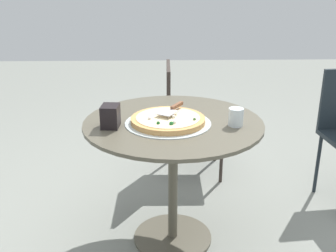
# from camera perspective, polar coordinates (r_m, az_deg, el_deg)

# --- Properties ---
(ground_plane) EXTENTS (10.00, 10.00, 0.00)m
(ground_plane) POSITION_cam_1_polar(r_m,az_deg,el_deg) (2.44, 0.65, -15.27)
(ground_plane) COLOR gray
(patio_table) EXTENTS (0.92, 0.92, 0.71)m
(patio_table) POSITION_cam_1_polar(r_m,az_deg,el_deg) (2.16, 0.71, -3.26)
(patio_table) COLOR #575243
(patio_table) RESTS_ON ground
(pizza_on_tray) EXTENTS (0.44, 0.44, 0.05)m
(pizza_on_tray) POSITION_cam_1_polar(r_m,az_deg,el_deg) (2.06, 0.00, 0.79)
(pizza_on_tray) COLOR silver
(pizza_on_tray) RESTS_ON patio_table
(pizza_server) EXTENTS (0.21, 0.15, 0.02)m
(pizza_server) POSITION_cam_1_polar(r_m,az_deg,el_deg) (2.12, 0.60, 2.41)
(pizza_server) COLOR silver
(pizza_server) RESTS_ON pizza_on_tray
(drinking_cup) EXTENTS (0.07, 0.07, 0.09)m
(drinking_cup) POSITION_cam_1_polar(r_m,az_deg,el_deg) (2.05, 9.40, 1.23)
(drinking_cup) COLOR silver
(drinking_cup) RESTS_ON patio_table
(napkin_dispenser) EXTENTS (0.11, 0.09, 0.11)m
(napkin_dispenser) POSITION_cam_1_polar(r_m,az_deg,el_deg) (2.02, -7.99, 1.36)
(napkin_dispenser) COLOR black
(napkin_dispenser) RESTS_ON patio_table
(patio_chair_far) EXTENTS (0.42, 0.42, 0.82)m
(patio_chair_far) POSITION_cam_1_polar(r_m,az_deg,el_deg) (2.98, 2.42, 2.14)
(patio_chair_far) COLOR #322924
(patio_chair_far) RESTS_ON ground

